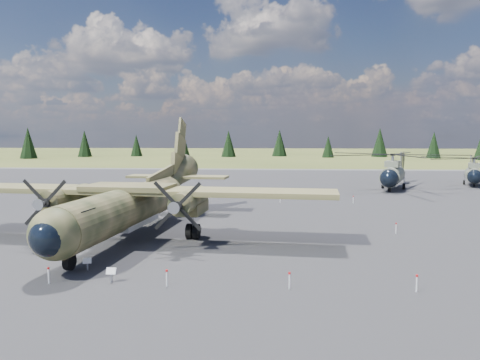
{
  "coord_description": "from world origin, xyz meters",
  "views": [
    {
      "loc": [
        7.17,
        -35.59,
        7.37
      ],
      "look_at": [
        4.52,
        2.0,
        3.83
      ],
      "focal_mm": 35.0,
      "sensor_mm": 36.0,
      "label": 1
    }
  ],
  "objects": [
    {
      "name": "ground",
      "position": [
        0.0,
        0.0,
        0.0
      ],
      "size": [
        500.0,
        500.0,
        0.0
      ],
      "primitive_type": "plane",
      "color": "brown",
      "rests_on": "ground"
    },
    {
      "name": "apron",
      "position": [
        0.0,
        10.0,
        0.0
      ],
      "size": [
        120.0,
        120.0,
        0.04
      ],
      "primitive_type": "cube",
      "color": "#58585D",
      "rests_on": "ground"
    },
    {
      "name": "transport_plane",
      "position": [
        -3.03,
        -1.88,
        2.8
      ],
      "size": [
        29.66,
        26.86,
        9.76
      ],
      "rotation": [
        0.0,
        0.0,
        -0.09
      ],
      "color": "#323A1F",
      "rests_on": "ground"
    },
    {
      "name": "helicopter_near",
      "position": [
        23.66,
        29.87,
        3.55
      ],
      "size": [
        25.31,
        25.31,
        5.01
      ],
      "rotation": [
        0.0,
        0.0,
        -0.35
      ],
      "color": "gray",
      "rests_on": "ground"
    },
    {
      "name": "helicopter_mid",
      "position": [
        37.07,
        36.17,
        3.01
      ],
      "size": [
        21.33,
        21.33,
        4.24
      ],
      "rotation": [
        0.0,
        0.0,
        -0.34
      ],
      "color": "gray",
      "rests_on": "ground"
    },
    {
      "name": "info_placard_left",
      "position": [
        -2.99,
        -11.1,
        0.48
      ],
      "size": [
        0.49,
        0.33,
        0.72
      ],
      "rotation": [
        0.0,
        0.0,
        0.34
      ],
      "color": "gray",
      "rests_on": "ground"
    },
    {
      "name": "info_placard_right",
      "position": [
        -0.94,
        -13.08,
        0.52
      ],
      "size": [
        0.5,
        0.23,
        0.78
      ],
      "rotation": [
        0.0,
        0.0,
        -0.04
      ],
      "color": "gray",
      "rests_on": "ground"
    },
    {
      "name": "barrier_fence",
      "position": [
        -0.46,
        -0.08,
        0.51
      ],
      "size": [
        33.12,
        29.62,
        0.85
      ],
      "color": "white",
      "rests_on": "ground"
    },
    {
      "name": "treeline",
      "position": [
        -5.38,
        6.36,
        4.72
      ],
      "size": [
        281.01,
        281.47,
        10.98
      ],
      "color": "black",
      "rests_on": "ground"
    }
  ]
}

